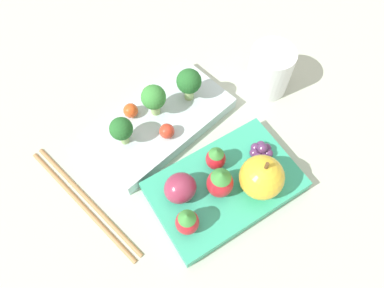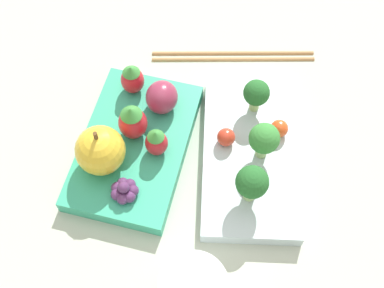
% 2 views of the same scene
% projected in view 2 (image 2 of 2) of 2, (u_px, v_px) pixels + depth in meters
% --- Properties ---
extents(ground_plane, '(4.00, 4.00, 0.00)m').
position_uv_depth(ground_plane, '(195.00, 151.00, 0.63)').
color(ground_plane, '#ADB7A3').
extents(bento_box_savoury, '(0.22, 0.14, 0.02)m').
position_uv_depth(bento_box_savoury, '(250.00, 159.00, 0.61)').
color(bento_box_savoury, silver).
rests_on(bento_box_savoury, ground_plane).
extents(bento_box_fruit, '(0.19, 0.13, 0.02)m').
position_uv_depth(bento_box_fruit, '(135.00, 146.00, 0.62)').
color(bento_box_fruit, '#33A87F').
rests_on(bento_box_fruit, ground_plane).
extents(broccoli_floret_0, '(0.03, 0.03, 0.05)m').
position_uv_depth(broccoli_floret_0, '(264.00, 139.00, 0.57)').
color(broccoli_floret_0, '#93B770').
rests_on(broccoli_floret_0, bento_box_savoury).
extents(broccoli_floret_1, '(0.03, 0.03, 0.05)m').
position_uv_depth(broccoli_floret_1, '(256.00, 94.00, 0.61)').
color(broccoli_floret_1, '#93B770').
rests_on(broccoli_floret_1, bento_box_savoury).
extents(broccoli_floret_2, '(0.04, 0.04, 0.05)m').
position_uv_depth(broccoli_floret_2, '(252.00, 183.00, 0.55)').
color(broccoli_floret_2, '#93B770').
rests_on(broccoli_floret_2, bento_box_savoury).
extents(cherry_tomato_0, '(0.02, 0.02, 0.02)m').
position_uv_depth(cherry_tomato_0, '(279.00, 129.00, 0.61)').
color(cherry_tomato_0, '#DB4C1E').
rests_on(cherry_tomato_0, bento_box_savoury).
extents(cherry_tomato_1, '(0.02, 0.02, 0.02)m').
position_uv_depth(cherry_tomato_1, '(226.00, 137.00, 0.60)').
color(cherry_tomato_1, red).
rests_on(cherry_tomato_1, bento_box_savoury).
extents(apple, '(0.05, 0.05, 0.06)m').
position_uv_depth(apple, '(100.00, 150.00, 0.57)').
color(apple, gold).
rests_on(apple, bento_box_fruit).
extents(strawberry_0, '(0.03, 0.03, 0.04)m').
position_uv_depth(strawberry_0, '(156.00, 142.00, 0.59)').
color(strawberry_0, red).
rests_on(strawberry_0, bento_box_fruit).
extents(strawberry_1, '(0.03, 0.03, 0.05)m').
position_uv_depth(strawberry_1, '(133.00, 119.00, 0.60)').
color(strawberry_1, red).
rests_on(strawberry_1, bento_box_fruit).
extents(strawberry_2, '(0.03, 0.03, 0.04)m').
position_uv_depth(strawberry_2, '(132.00, 79.00, 0.63)').
color(strawberry_2, red).
rests_on(strawberry_2, bento_box_fruit).
extents(plum, '(0.04, 0.04, 0.04)m').
position_uv_depth(plum, '(162.00, 97.00, 0.62)').
color(plum, '#892D47').
rests_on(plum, bento_box_fruit).
extents(grape_cluster, '(0.03, 0.03, 0.02)m').
position_uv_depth(grape_cluster, '(124.00, 190.00, 0.57)').
color(grape_cluster, '#562D5B').
rests_on(grape_cluster, bento_box_fruit).
extents(chopsticks_pair, '(0.06, 0.21, 0.01)m').
position_uv_depth(chopsticks_pair, '(233.00, 55.00, 0.69)').
color(chopsticks_pair, '#A37547').
rests_on(chopsticks_pair, ground_plane).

